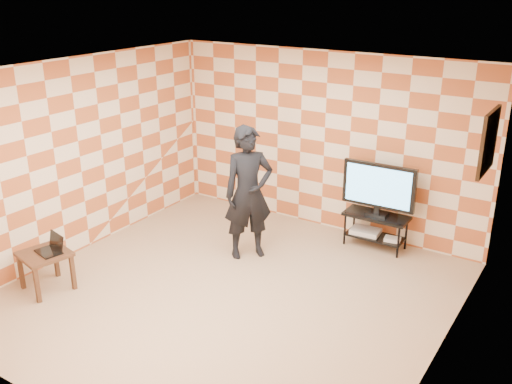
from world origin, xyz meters
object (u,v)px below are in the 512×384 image
at_px(tv, 379,187).
at_px(person, 248,193).
at_px(side_table, 45,259).
at_px(tv_stand, 376,223).

relative_size(tv, person, 0.56).
bearing_deg(person, side_table, -176.21).
bearing_deg(side_table, person, 53.34).
bearing_deg(person, tv_stand, -8.85).
height_order(tv, person, person).
distance_m(side_table, person, 2.72).
xyz_separation_m(tv, person, (-1.39, -1.20, 0.01)).
bearing_deg(tv_stand, tv, -91.68).
relative_size(tv, side_table, 1.58).
xyz_separation_m(tv_stand, person, (-1.39, -1.20, 0.56)).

